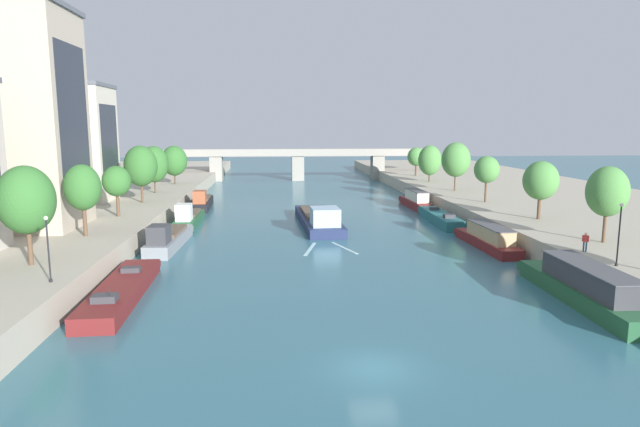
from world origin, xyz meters
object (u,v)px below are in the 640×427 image
Objects in this scene: tree_right_end_of_row at (456,160)px; moored_boat_left_downstream at (189,218)px; tree_right_distant at (487,170)px; moored_boat_left_midway at (169,239)px; barge_midriver at (319,219)px; tree_left_distant at (174,161)px; lamppost_right_bank at (619,232)px; moored_boat_right_lone at (488,238)px; tree_left_end_of_row at (141,166)px; tree_left_past_mid at (83,188)px; tree_right_second at (416,157)px; bridge_far at (298,161)px; tree_left_midway at (154,164)px; person_on_quay at (585,241)px; moored_boat_right_near at (584,286)px; lamppost_left_bank at (48,246)px; moored_boat_right_downstream at (440,218)px; moored_boat_left_far at (202,202)px; tree_right_by_lamp at (541,181)px; tree_left_far at (117,181)px; moored_boat_right_far at (416,200)px; tree_right_third at (430,160)px; tree_left_by_lamp at (26,200)px; tree_right_past_mid at (607,192)px.

moored_boat_left_downstream is at bearing -158.82° from tree_right_end_of_row.
tree_right_distant is at bearing -90.76° from tree_right_end_of_row.
barge_midriver is at bearing 34.03° from moored_boat_left_midway.
tree_left_distant is 76.12m from lamppost_right_bank.
tree_right_end_of_row is (6.98, 31.93, 6.23)m from moored_boat_right_lone.
tree_right_distant is 34.86m from lamppost_right_bank.
tree_left_past_mid is at bearing -89.62° from tree_left_end_of_row.
tree_right_second reaches higher than bridge_far.
moored_boat_right_lone is 1.89× the size of tree_left_distant.
lamppost_right_bank is at bearing -47.74° from tree_left_midway.
tree_right_distant reaches higher than person_on_quay.
tree_right_end_of_row is 0.13× the size of bridge_far.
bridge_far is (-17.08, 92.06, 3.41)m from moored_boat_right_near.
lamppost_left_bank is (-37.47, 0.72, 3.49)m from moored_boat_right_near.
moored_boat_left_downstream reaches higher than moored_boat_right_downstream.
barge_midriver is at bearing -44.04° from moored_boat_left_far.
tree_left_past_mid is at bearing -146.51° from barge_midriver.
bridge_far is (-23.86, 55.69, -2.11)m from tree_right_distant.
moored_boat_left_midway is at bearing -177.97° from tree_right_by_lamp.
tree_left_far is at bearing 173.13° from tree_right_by_lamp.
tree_right_second is at bearing 75.56° from moored_boat_right_far.
tree_right_third is at bearing 55.28° from lamppost_left_bank.
moored_boat_left_downstream is 1.76× the size of tree_right_third.
tree_right_distant is (-0.77, 13.95, 0.13)m from tree_right_by_lamp.
moored_boat_left_downstream reaches higher than moored_boat_right_lone.
moored_boat_right_lone is at bearing 90.07° from moored_boat_right_near.
tree_right_third is 0.11× the size of bridge_far.
tree_right_third is 1.51× the size of lamppost_left_bank.
person_on_quay reaches higher than moored_boat_right_near.
tree_left_distant is at bearing 139.29° from tree_right_by_lamp.
tree_left_midway is (-0.66, 22.78, 0.40)m from tree_left_far.
tree_left_end_of_row reaches higher than tree_left_distant.
moored_boat_left_midway is at bearing -69.34° from tree_left_end_of_row.
tree_right_by_lamp is at bearing -89.89° from tree_right_second.
moored_boat_right_far is at bearing 24.65° from tree_left_far.
tree_left_by_lamp is at bearing 174.94° from lamppost_right_bank.
tree_left_by_lamp is 1.26× the size of tree_right_second.
tree_left_midway is 1.12× the size of tree_right_by_lamp.
moored_boat_right_near is at bearing -22.29° from tree_left_past_mid.
moored_boat_left_downstream is 1.74× the size of tree_right_past_mid.
tree_left_distant is at bearing 127.05° from barge_midriver.
tree_left_by_lamp reaches higher than moored_boat_right_near.
tree_right_end_of_row reaches higher than moored_boat_right_downstream.
tree_right_distant reaches higher than lamppost_right_bank.
moored_boat_left_downstream is 1.83× the size of tree_right_by_lamp.
moored_boat_left_downstream is at bearing -76.68° from tree_left_distant.
moored_boat_right_far is 57.99m from tree_left_by_lamp.
tree_right_third reaches higher than lamppost_right_bank.
tree_right_by_lamp is at bearing -89.05° from tree_right_third.
moored_boat_left_midway is 11.51m from tree_left_far.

